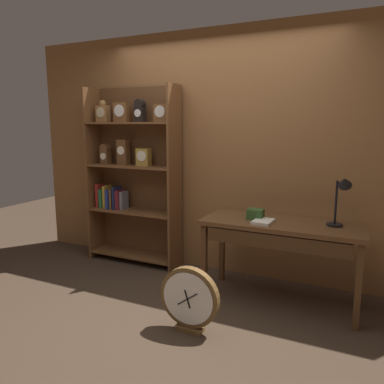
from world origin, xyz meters
TOP-DOWN VIEW (x-y plane):
  - ground_plane at (0.00, 0.00)m, footprint 10.00×10.00m
  - back_wood_panel at (0.00, 1.34)m, footprint 4.80×0.05m
  - bookshelf at (-1.02, 1.16)m, footprint 1.13×0.31m
  - workbench at (0.82, 0.79)m, footprint 1.41×0.57m
  - desk_lamp at (1.29, 0.84)m, footprint 0.19×0.19m
  - toolbox_small at (0.57, 0.80)m, footprint 0.14×0.11m
  - open_repair_manual at (0.67, 0.71)m, footprint 0.17×0.23m
  - round_clock_large at (0.29, -0.00)m, footprint 0.49×0.11m

SIDE VIEW (x-z plane):
  - ground_plane at x=0.00m, z-range 0.00..0.00m
  - round_clock_large at x=0.29m, z-range 0.00..0.53m
  - workbench at x=0.82m, z-range 0.29..1.04m
  - open_repair_manual at x=0.67m, z-range 0.75..0.78m
  - toolbox_small at x=0.57m, z-range 0.75..0.85m
  - desk_lamp at x=1.29m, z-range 0.81..1.27m
  - bookshelf at x=-1.02m, z-range 0.03..2.06m
  - back_wood_panel at x=0.00m, z-range 0.00..2.60m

